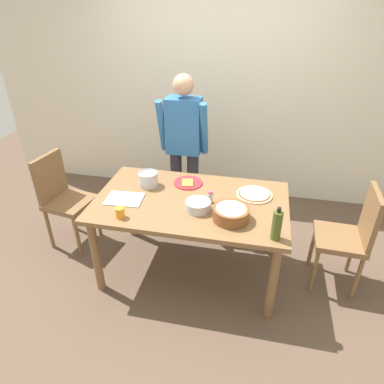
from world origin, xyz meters
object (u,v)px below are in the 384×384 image
object	(u,v)px
popcorn_bowl	(231,212)
olive_oil_bottle	(277,225)
dining_table	(191,209)
cup_orange	(120,213)
mixing_bowl_steel	(198,206)
person_cook	(184,144)
salt_shaker	(210,197)
pizza_raw_on_board	(254,194)
cutting_board_white	(124,199)
chair_wooden_right	(350,234)
chair_wooden_left	(63,195)
steel_pot	(148,179)
plate_with_slice	(188,183)

from	to	relation	value
popcorn_bowl	olive_oil_bottle	distance (m)	0.38
dining_table	cup_orange	xyz separation A→B (m)	(-0.48, -0.36, 0.13)
olive_oil_bottle	cup_orange	world-z (taller)	olive_oil_bottle
dining_table	mixing_bowl_steel	bearing A→B (deg)	-56.23
dining_table	popcorn_bowl	distance (m)	0.44
person_cook	salt_shaker	xyz separation A→B (m)	(0.40, -0.76, -0.13)
pizza_raw_on_board	cutting_board_white	distance (m)	1.10
salt_shaker	cutting_board_white	distance (m)	0.72
chair_wooden_right	chair_wooden_left	bearing A→B (deg)	178.60
steel_pot	salt_shaker	distance (m)	0.61
pizza_raw_on_board	cup_orange	world-z (taller)	cup_orange
cup_orange	popcorn_bowl	bearing A→B (deg)	10.26
pizza_raw_on_board	cutting_board_white	xyz separation A→B (m)	(-1.06, -0.30, -0.00)
dining_table	person_cook	xyz separation A→B (m)	(-0.23, 0.76, 0.27)
dining_table	cutting_board_white	distance (m)	0.56
cutting_board_white	salt_shaker	bearing A→B (deg)	8.58
olive_oil_bottle	steel_pot	distance (m)	1.23
chair_wooden_right	steel_pot	bearing A→B (deg)	178.07
chair_wooden_left	olive_oil_bottle	distance (m)	2.11
popcorn_bowl	cutting_board_white	world-z (taller)	popcorn_bowl
steel_pot	salt_shaker	bearing A→B (deg)	-15.90
popcorn_bowl	cup_orange	size ratio (longest dim) A/B	3.29
dining_table	person_cook	size ratio (longest dim) A/B	0.99
person_cook	chair_wooden_left	distance (m)	1.30
pizza_raw_on_board	popcorn_bowl	distance (m)	0.43
dining_table	person_cook	world-z (taller)	person_cook
mixing_bowl_steel	pizza_raw_on_board	bearing A→B (deg)	37.25
olive_oil_bottle	cup_orange	distance (m)	1.17
pizza_raw_on_board	salt_shaker	bearing A→B (deg)	-151.15
chair_wooden_left	chair_wooden_right	xyz separation A→B (m)	(2.64, -0.06, 0.00)
steel_pot	salt_shaker	world-z (taller)	steel_pot
olive_oil_bottle	salt_shaker	distance (m)	0.65
person_cook	cutting_board_white	xyz separation A→B (m)	(-0.31, -0.86, -0.17)
mixing_bowl_steel	steel_pot	xyz separation A→B (m)	(-0.51, 0.30, 0.03)
dining_table	plate_with_slice	world-z (taller)	plate_with_slice
person_cook	cutting_board_white	bearing A→B (deg)	-109.71
dining_table	cutting_board_white	bearing A→B (deg)	-168.76
person_cook	cutting_board_white	world-z (taller)	person_cook
chair_wooden_left	cup_orange	distance (m)	1.03
person_cook	cup_orange	distance (m)	1.15
steel_pot	cup_orange	bearing A→B (deg)	-96.01
person_cook	cup_orange	size ratio (longest dim) A/B	19.06
steel_pot	cup_orange	xyz separation A→B (m)	(-0.05, -0.52, -0.02)
dining_table	olive_oil_bottle	bearing A→B (deg)	-28.54
popcorn_bowl	cutting_board_white	bearing A→B (deg)	173.84
chair_wooden_left	cutting_board_white	size ratio (longest dim) A/B	3.17
plate_with_slice	steel_pot	xyz separation A→B (m)	(-0.34, -0.11, 0.06)
popcorn_bowl	mixing_bowl_steel	size ratio (longest dim) A/B	1.40
chair_wooden_right	pizza_raw_on_board	bearing A→B (deg)	174.01
popcorn_bowl	cutting_board_white	xyz separation A→B (m)	(-0.90, 0.10, -0.06)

